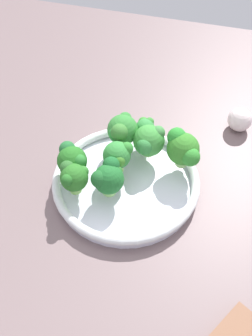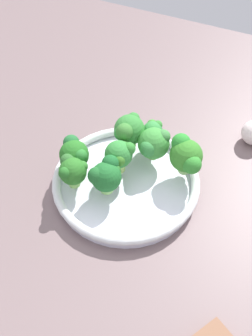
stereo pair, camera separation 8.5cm
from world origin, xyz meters
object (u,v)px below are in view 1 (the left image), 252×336
broccoli_floret_7 (121,130)px  garlic_bulb (240,120)px  broccoli_floret_1 (118,155)px  broccoli_floret_6 (183,149)px  broccoli_floret_3 (72,160)px  broccoli_floret_0 (108,178)px  broccoli_floret_5 (149,141)px  bowl (126,183)px  broccoli_floret_4 (73,177)px  broccoli_floret_2 (145,128)px

broccoli_floret_7 → garlic_bulb: broccoli_floret_7 is taller
broccoli_floret_1 → broccoli_floret_6: 12.82cm
broccoli_floret_6 → broccoli_floret_7: same height
broccoli_floret_7 → broccoli_floret_3: bearing=-36.8°
broccoli_floret_6 → broccoli_floret_7: bearing=-97.7°
broccoli_floret_3 → garlic_bulb: 39.52cm
broccoli_floret_3 → broccoli_floret_0: bearing=72.4°
broccoli_floret_5 → bowl: bearing=-21.9°
broccoli_floret_4 → garlic_bulb: size_ratio=1.21×
broccoli_floret_0 → broccoli_floret_1: (-5.56, 0.35, 0.26)cm
bowl → broccoli_floret_6: size_ratio=3.72×
broccoli_floret_3 → broccoli_floret_5: broccoli_floret_5 is taller
broccoli_floret_1 → broccoli_floret_2: 10.17cm
bowl → broccoli_floret_7: broccoli_floret_7 is taller
broccoli_floret_4 → broccoli_floret_6: 21.98cm
bowl → broccoli_floret_2: broccoli_floret_2 is taller
broccoli_floret_2 → garlic_bulb: bearing=121.6°
bowl → broccoli_floret_1: bearing=-127.8°
broccoli_floret_2 → broccoli_floret_6: 10.07cm
broccoli_floret_1 → broccoli_floret_7: (-6.50, -1.21, 0.31)cm
broccoli_floret_2 → broccoli_floret_5: (4.02, 1.72, 0.74)cm
broccoli_floret_5 → broccoli_floret_7: 6.22cm
broccoli_floret_2 → broccoli_floret_5: 4.44cm
broccoli_floret_0 → broccoli_floret_5: 12.33cm
broccoli_floret_7 → broccoli_floret_0: bearing=4.1°
broccoli_floret_3 → bowl: bearing=98.0°
bowl → broccoli_floret_5: bearing=158.1°
broccoli_floret_2 → broccoli_floret_3: bearing=-42.4°
bowl → broccoli_floret_4: bearing=-58.5°
bowl → garlic_bulb: garlic_bulb is taller
bowl → broccoli_floret_6: (-6.30, 9.88, 6.13)cm
broccoli_floret_2 → garlic_bulb: size_ratio=1.03×
broccoli_floret_1 → garlic_bulb: bearing=133.8°
broccoli_floret_4 → broccoli_floret_7: 14.53cm
broccoli_floret_1 → broccoli_floret_4: 9.65cm
broccoli_floret_1 → broccoli_floret_4: size_ratio=1.09×
bowl → broccoli_floret_7: bearing=-158.1°
bowl → broccoli_floret_4: broccoli_floret_4 is taller
broccoli_floret_1 → broccoli_floret_2: (-9.61, 3.19, -1.02)cm
broccoli_floret_1 → broccoli_floret_3: bearing=-70.1°
broccoli_floret_2 → broccoli_floret_0: bearing=-13.1°
broccoli_floret_1 → broccoli_floret_6: bearing=111.7°
broccoli_floret_5 → broccoli_floret_7: broccoli_floret_7 is taller
broccoli_floret_7 → bowl: bearing=21.9°
bowl → broccoli_floret_7: (-8.07, -3.24, 6.20)cm
broccoli_floret_5 → garlic_bulb: broccoli_floret_5 is taller
bowl → broccoli_floret_2: size_ratio=5.27×
broccoli_floret_2 → broccoli_floret_4: 19.28cm
garlic_bulb → broccoli_floret_7: bearing=-57.7°
broccoli_floret_0 → garlic_bulb: 35.58cm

